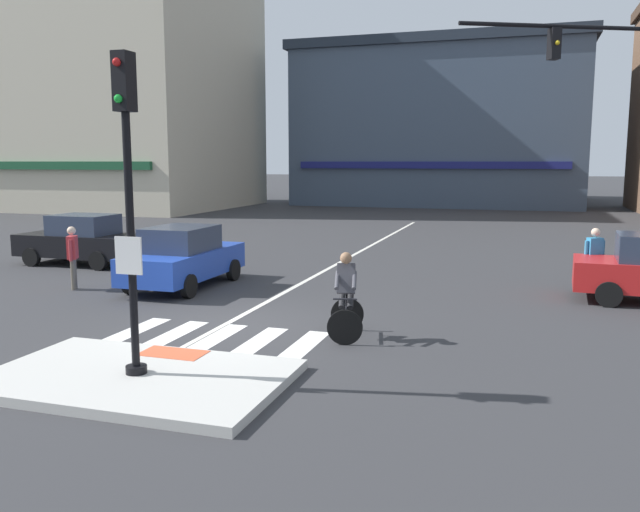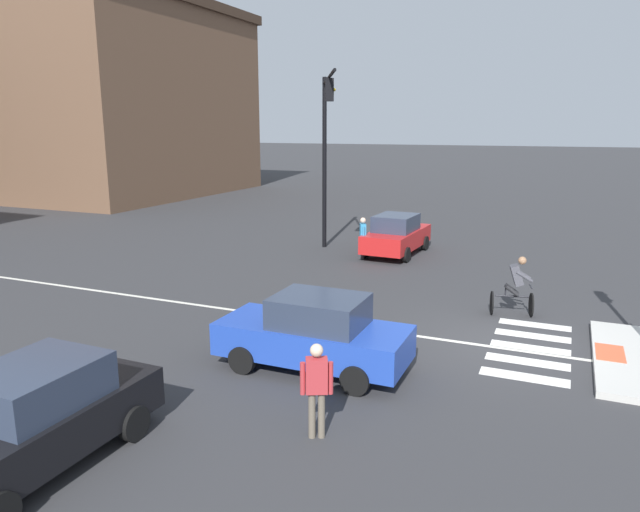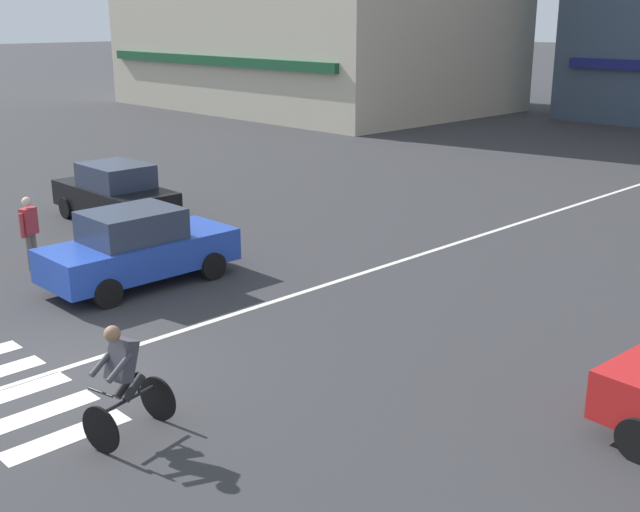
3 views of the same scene
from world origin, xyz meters
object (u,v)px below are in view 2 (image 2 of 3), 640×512
object	(u,v)px
traffic_light_mast	(326,137)
car_blue_westbound_near	(315,333)
car_black_cross_left	(33,419)
pedestrian_waiting_far_side	(363,235)
pedestrian_at_curb_left	(317,383)
car_red_cross_right	(396,235)
cyclist	(515,285)

from	to	relation	value
traffic_light_mast	car_blue_westbound_near	size ratio (longest dim) A/B	1.73
car_black_cross_left	pedestrian_waiting_far_side	distance (m)	15.49
pedestrian_at_curb_left	car_blue_westbound_near	bearing A→B (deg)	24.47
traffic_light_mast	car_red_cross_right	xyz separation A→B (m)	(0.79, -2.79, -3.88)
car_red_cross_right	pedestrian_waiting_far_side	world-z (taller)	pedestrian_waiting_far_side
traffic_light_mast	cyclist	size ratio (longest dim) A/B	4.23
pedestrian_at_curb_left	cyclist	bearing A→B (deg)	-16.74
traffic_light_mast	car_blue_westbound_near	xyz separation A→B (m)	(-11.07, -4.36, -3.88)
cyclist	pedestrian_waiting_far_side	distance (m)	7.85
pedestrian_at_curb_left	pedestrian_waiting_far_side	world-z (taller)	same
cyclist	pedestrian_at_curb_left	xyz separation A→B (m)	(-8.08, 2.43, 0.11)
traffic_light_mast	car_red_cross_right	world-z (taller)	traffic_light_mast
car_black_cross_left	pedestrian_at_curb_left	size ratio (longest dim) A/B	2.46
traffic_light_mast	car_blue_westbound_near	world-z (taller)	traffic_light_mast
pedestrian_waiting_far_side	car_blue_westbound_near	bearing A→B (deg)	-166.40
car_blue_westbound_near	car_black_cross_left	bearing A→B (deg)	154.55
traffic_light_mast	car_red_cross_right	distance (m)	4.85
traffic_light_mast	cyclist	bearing A→B (deg)	-125.01
car_black_cross_left	pedestrian_at_curb_left	bearing A→B (deg)	-55.20
pedestrian_at_curb_left	pedestrian_waiting_far_side	distance (m)	13.50
car_black_cross_left	cyclist	bearing A→B (deg)	-29.68
car_red_cross_right	cyclist	xyz separation A→B (m)	(-6.37, -5.18, 0.06)
traffic_light_mast	pedestrian_at_curb_left	world-z (taller)	traffic_light_mast
car_blue_westbound_near	pedestrian_waiting_far_side	world-z (taller)	pedestrian_waiting_far_side
car_red_cross_right	cyclist	size ratio (longest dim) A/B	2.49
traffic_light_mast	car_red_cross_right	bearing A→B (deg)	-74.18
traffic_light_mast	pedestrian_waiting_far_side	world-z (taller)	traffic_light_mast
car_blue_westbound_near	cyclist	xyz separation A→B (m)	(5.49, -3.61, 0.06)
car_blue_westbound_near	pedestrian_at_curb_left	xyz separation A→B (m)	(-2.59, -1.18, 0.17)
traffic_light_mast	cyclist	world-z (taller)	traffic_light_mast
car_black_cross_left	car_blue_westbound_near	distance (m)	5.64
car_black_cross_left	pedestrian_at_curb_left	distance (m)	4.39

